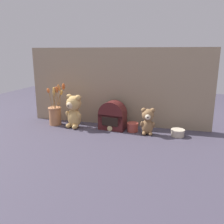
{
  "coord_description": "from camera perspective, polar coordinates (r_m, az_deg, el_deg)",
  "views": [
    {
      "loc": [
        0.47,
        -1.7,
        0.6
      ],
      "look_at": [
        0.0,
        0.02,
        0.14
      ],
      "focal_mm": 38.0,
      "sensor_mm": 36.0,
      "label": 1
    }
  ],
  "objects": [
    {
      "name": "teddy_bear_large",
      "position": [
        1.92,
        -9.2,
        0.36
      ],
      "size": [
        0.15,
        0.14,
        0.27
      ],
      "color": "tan",
      "rests_on": "ground"
    },
    {
      "name": "vintage_radio",
      "position": [
        1.87,
        0.16,
        -1.16
      ],
      "size": [
        0.22,
        0.14,
        0.23
      ],
      "color": "#4C1919",
      "rests_on": "ground"
    },
    {
      "name": "decorative_tin_tall",
      "position": [
        1.79,
        15.53,
        -4.88
      ],
      "size": [
        0.1,
        0.1,
        0.05
      ],
      "color": "beige",
      "rests_on": "ground"
    },
    {
      "name": "backdrop_wall",
      "position": [
        1.95,
        1.14,
        5.95
      ],
      "size": [
        1.51,
        0.02,
        0.63
      ],
      "color": "gray",
      "rests_on": "ground"
    },
    {
      "name": "teddy_bear_medium",
      "position": [
        1.76,
        8.58,
        -2.09
      ],
      "size": [
        0.11,
        0.1,
        0.2
      ],
      "color": "olive",
      "rests_on": "ground"
    },
    {
      "name": "ground_plane",
      "position": [
        1.86,
        -0.16,
        -4.44
      ],
      "size": [
        4.0,
        4.0,
        0.0
      ],
      "primitive_type": "plane",
      "color": "#3D3847"
    },
    {
      "name": "decorative_tin_short",
      "position": [
        1.83,
        4.99,
        -3.62
      ],
      "size": [
        0.09,
        0.09,
        0.07
      ],
      "color": "#993D33",
      "rests_on": "ground"
    },
    {
      "name": "flower_vase",
      "position": [
        2.04,
        -13.47,
        -0.08
      ],
      "size": [
        0.14,
        0.14,
        0.35
      ],
      "color": "#AD7047",
      "rests_on": "ground"
    }
  ]
}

